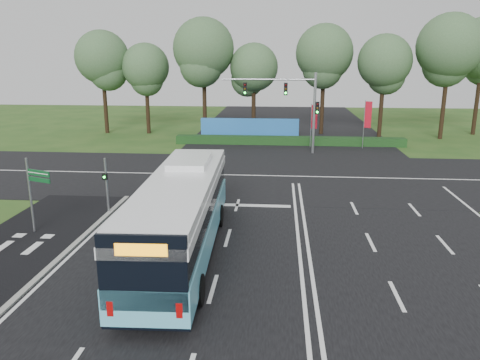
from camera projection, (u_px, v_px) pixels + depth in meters
The scene contains 14 objects.
ground at pixel (298, 241), 21.71m from camera, with size 120.00×120.00×0.00m, color #234A18.
road_main at pixel (298, 240), 21.71m from camera, with size 20.00×120.00×0.04m, color black.
road_cross at pixel (292, 176), 33.27m from camera, with size 120.00×14.00×0.05m, color black.
bike_path at pixel (5, 258), 19.82m from camera, with size 5.00×18.00×0.06m, color black.
kerb_strip at pixel (59, 259), 19.62m from camera, with size 0.25×18.00×0.12m, color gray.
city_bus at pixel (181, 214), 19.63m from camera, with size 3.15×13.00×3.71m.
pedestrian_signal at pixel (106, 184), 25.11m from camera, with size 0.25×0.40×3.06m.
street_sign at pixel (34, 187), 22.03m from camera, with size 1.36×0.58×3.70m.
banner_flag_mid at pixel (313, 119), 43.26m from camera, with size 0.58×0.24×4.07m.
banner_flag_right at pixel (367, 117), 42.53m from camera, with size 0.63×0.27×4.47m.
traffic_light_gantry at pixel (294, 100), 40.25m from camera, with size 8.41×0.28×7.00m.
hedge at pixel (289, 141), 45.21m from camera, with size 22.00×1.20×0.80m, color #143413.
blue_hoarding at pixel (250, 129), 47.77m from camera, with size 10.00×0.30×2.20m, color blue.
eucalyptus_row at pixel (310, 54), 48.69m from camera, with size 46.57×9.68×12.55m.
Camera 1 is at (-1.01, -20.42, 8.29)m, focal length 35.00 mm.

